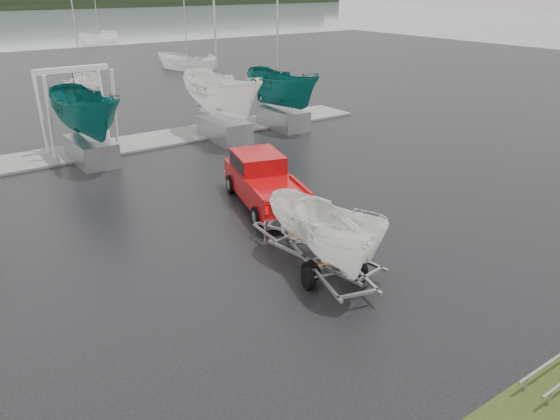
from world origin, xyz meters
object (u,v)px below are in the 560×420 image
Objects in this scene: trailer_hitched at (334,200)px; pickup_truck at (263,180)px; trailer_parked at (327,187)px; boat_hoist at (76,98)px.

pickup_truck is at bearing 90.00° from trailer_hitched.
trailer_parked reaches higher than pickup_truck.
trailer_hitched is at bearing -83.78° from boat_hoist.
trailer_hitched is (-1.70, -5.91, 1.49)m from pickup_truck.
trailer_hitched reaches higher than pickup_truck.
boat_hoist is (-3.50, 10.57, 1.74)m from pickup_truck.
pickup_truck is at bearing 67.02° from trailer_parked.
pickup_truck is 6.33m from trailer_hitched.
trailer_parked is at bearing -82.63° from boat_hoist.
trailer_parked is 16.02m from boat_hoist.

